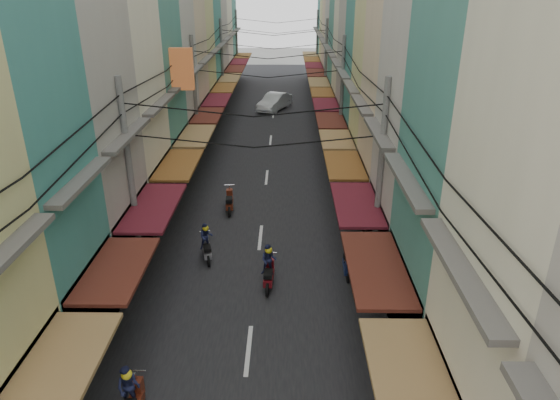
# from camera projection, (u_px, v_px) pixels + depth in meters

# --- Properties ---
(ground) EXTENTS (160.00, 160.00, 0.00)m
(ground) POSITION_uv_depth(u_px,v_px,m) (252.00, 314.00, 18.52)
(ground) COLOR slate
(ground) RESTS_ON ground
(road) EXTENTS (10.00, 80.00, 0.02)m
(road) POSITION_uv_depth(u_px,v_px,m) (270.00, 148.00, 36.82)
(road) COLOR black
(road) RESTS_ON ground
(sidewalk_left) EXTENTS (3.00, 80.00, 0.06)m
(sidewalk_left) POSITION_uv_depth(u_px,v_px,m) (182.00, 147.00, 36.89)
(sidewalk_left) COLOR slate
(sidewalk_left) RESTS_ON ground
(sidewalk_right) EXTENTS (3.00, 80.00, 0.06)m
(sidewalk_right) POSITION_uv_depth(u_px,v_px,m) (358.00, 148.00, 36.73)
(sidewalk_right) COLOR slate
(sidewalk_right) RESTS_ON ground
(building_row_left) EXTENTS (7.80, 67.67, 23.70)m
(building_row_left) POSITION_uv_depth(u_px,v_px,m) (134.00, 9.00, 29.83)
(building_row_left) COLOR #BBB5AB
(building_row_left) RESTS_ON ground
(building_row_right) EXTENTS (7.80, 68.98, 22.59)m
(building_row_right) POSITION_uv_depth(u_px,v_px,m) (399.00, 16.00, 29.68)
(building_row_right) COLOR teal
(building_row_right) RESTS_ON ground
(utility_poles) EXTENTS (10.20, 66.13, 8.20)m
(utility_poles) POSITION_uv_depth(u_px,v_px,m) (266.00, 68.00, 29.60)
(utility_poles) COLOR slate
(utility_poles) RESTS_ON ground
(white_car) EXTENTS (5.94, 4.21, 1.95)m
(white_car) POSITION_uv_depth(u_px,v_px,m) (274.00, 110.00, 47.74)
(white_car) COLOR white
(white_car) RESTS_ON ground
(bicycle) EXTENTS (1.65, 0.78, 1.09)m
(bicycle) POSITION_uv_depth(u_px,v_px,m) (483.00, 371.00, 15.80)
(bicycle) COLOR black
(bicycle) RESTS_ON ground
(moving_scooters) EXTENTS (7.24, 15.96, 1.92)m
(moving_scooters) POSITION_uv_depth(u_px,v_px,m) (226.00, 280.00, 19.64)
(moving_scooters) COLOR black
(moving_scooters) RESTS_ON ground
(parked_scooters) EXTENTS (12.95, 11.73, 1.01)m
(parked_scooters) POSITION_uv_depth(u_px,v_px,m) (389.00, 383.00, 14.69)
(parked_scooters) COLOR black
(parked_scooters) RESTS_ON ground
(pedestrians) EXTENTS (12.97, 25.51, 2.23)m
(pedestrians) POSITION_uv_depth(u_px,v_px,m) (145.00, 248.00, 20.91)
(pedestrians) COLOR black
(pedestrians) RESTS_ON ground
(market_umbrella) EXTENTS (2.24, 2.24, 2.36)m
(market_umbrella) POSITION_uv_depth(u_px,v_px,m) (476.00, 316.00, 15.02)
(market_umbrella) COLOR #B2B2B7
(market_umbrella) RESTS_ON ground
(traffic_sign) EXTENTS (0.10, 0.60, 2.74)m
(traffic_sign) POSITION_uv_depth(u_px,v_px,m) (412.00, 347.00, 13.90)
(traffic_sign) COLOR slate
(traffic_sign) RESTS_ON ground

